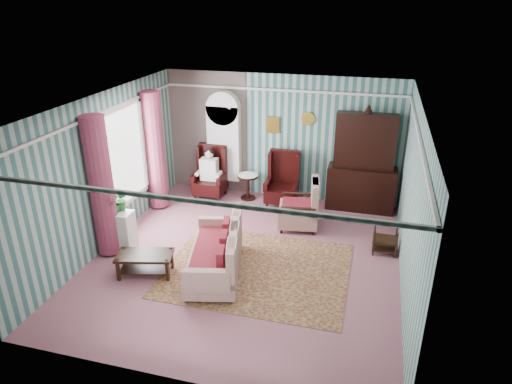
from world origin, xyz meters
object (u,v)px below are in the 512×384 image
(nest_table, at_px, (385,240))
(sofa, at_px, (214,250))
(bookcase, at_px, (224,149))
(plant_stand, at_px, (120,231))
(dresser_hutch, at_px, (364,160))
(wingback_right, at_px, (282,180))
(round_side_table, at_px, (248,187))
(seated_woman, at_px, (210,174))
(floral_armchair, at_px, (298,208))
(coffee_table, at_px, (145,264))
(wingback_left, at_px, (210,173))

(nest_table, xyz_separation_m, sofa, (-2.87, -1.49, 0.19))
(bookcase, bearing_deg, plant_stand, -108.49)
(dresser_hutch, height_order, wingback_right, dresser_hutch)
(round_side_table, distance_m, nest_table, 3.60)
(seated_woman, bearing_deg, sofa, -68.40)
(sofa, xyz_separation_m, floral_armchair, (1.10, 2.09, -0.03))
(round_side_table, height_order, coffee_table, round_side_table)
(wingback_right, relative_size, sofa, 0.65)
(bookcase, bearing_deg, coffee_table, -92.96)
(round_side_table, bearing_deg, bookcase, 159.73)
(nest_table, height_order, plant_stand, plant_stand)
(bookcase, height_order, sofa, bookcase)
(nest_table, xyz_separation_m, coffee_table, (-4.02, -1.85, -0.06))
(bookcase, distance_m, dresser_hutch, 3.25)
(plant_stand, xyz_separation_m, sofa, (2.00, -0.29, 0.06))
(wingback_left, relative_size, seated_woman, 1.06)
(wingback_left, bearing_deg, nest_table, -20.85)
(dresser_hutch, distance_m, wingback_left, 3.55)
(seated_woman, height_order, coffee_table, seated_woman)
(seated_woman, relative_size, round_side_table, 1.97)
(wingback_left, xyz_separation_m, plant_stand, (-0.80, -2.75, -0.22))
(dresser_hutch, xyz_separation_m, plant_stand, (-4.30, -3.02, -0.78))
(wingback_right, xyz_separation_m, sofa, (-0.55, -3.04, -0.16))
(seated_woman, bearing_deg, floral_armchair, -22.44)
(sofa, bearing_deg, bookcase, 2.41)
(wingback_left, relative_size, sofa, 0.65)
(dresser_hutch, bearing_deg, floral_armchair, -134.53)
(coffee_table, bearing_deg, round_side_table, 76.59)
(nest_table, height_order, floral_armchair, floral_armchair)
(wingback_right, xyz_separation_m, coffee_table, (-1.70, -3.40, -0.42))
(floral_armchair, bearing_deg, coffee_table, 128.34)
(floral_armchair, bearing_deg, sofa, 143.18)
(bookcase, height_order, coffee_table, bookcase)
(wingback_left, bearing_deg, plant_stand, -106.22)
(dresser_hutch, xyz_separation_m, wingback_left, (-3.50, -0.27, -0.55))
(seated_woman, xyz_separation_m, sofa, (1.20, -3.04, -0.13))
(nest_table, height_order, coffee_table, nest_table)
(coffee_table, bearing_deg, sofa, 17.33)
(bookcase, xyz_separation_m, sofa, (0.95, -3.43, -0.66))
(seated_woman, bearing_deg, coffee_table, -89.08)
(wingback_left, xyz_separation_m, sofa, (1.20, -3.04, -0.16))
(seated_woman, distance_m, round_side_table, 0.96)
(coffee_table, bearing_deg, nest_table, 24.70)
(sofa, distance_m, coffee_table, 1.23)
(sofa, bearing_deg, seated_woman, 8.47)
(plant_stand, bearing_deg, seated_woman, 73.78)
(plant_stand, bearing_deg, sofa, -8.19)
(sofa, distance_m, floral_armchair, 2.36)
(seated_woman, bearing_deg, wingback_right, 0.00)
(dresser_hutch, bearing_deg, wingback_right, -171.23)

